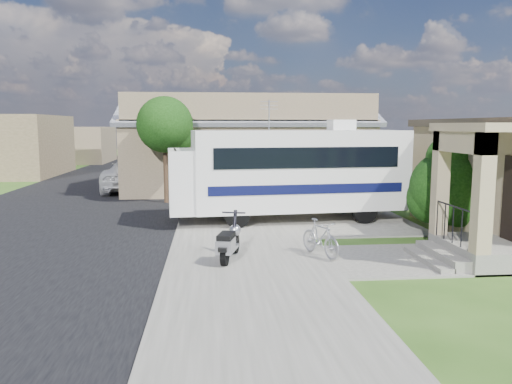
{
  "coord_description": "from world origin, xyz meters",
  "views": [
    {
      "loc": [
        -1.92,
        -12.68,
        3.34
      ],
      "look_at": [
        -0.5,
        2.5,
        1.3
      ],
      "focal_mm": 35.0,
      "sensor_mm": 36.0,
      "label": 1
    }
  ],
  "objects": [
    {
      "name": "motorhome",
      "position": [
        0.85,
        4.47,
        1.78
      ],
      "size": [
        8.29,
        3.23,
        4.16
      ],
      "rotation": [
        0.0,
        0.0,
        0.09
      ],
      "color": "silver",
      "rests_on": "ground"
    },
    {
      "name": "shrub",
      "position": [
        5.3,
        1.71,
        1.56
      ],
      "size": [
        2.48,
        2.37,
        3.05
      ],
      "color": "black",
      "rests_on": "ground"
    },
    {
      "name": "van",
      "position": [
        -6.33,
        19.73,
        0.85
      ],
      "size": [
        2.67,
        5.96,
        1.7
      ],
      "primitive_type": "imported",
      "rotation": [
        0.0,
        0.0,
        0.05
      ],
      "color": "silver",
      "rests_on": "ground"
    },
    {
      "name": "pickup_truck",
      "position": [
        -5.84,
        13.43,
        0.81
      ],
      "size": [
        3.02,
        6.0,
        1.63
      ],
      "primitive_type": "imported",
      "rotation": [
        0.0,
        0.0,
        3.2
      ],
      "color": "silver",
      "rests_on": "ground"
    },
    {
      "name": "street_slab",
      "position": [
        -7.5,
        10.0,
        0.01
      ],
      "size": [
        9.0,
        80.0,
        0.02
      ],
      "primitive_type": "cube",
      "color": "black",
      "rests_on": "ground"
    },
    {
      "name": "scooter",
      "position": [
        -1.47,
        -0.79,
        0.5
      ],
      "size": [
        0.79,
        1.7,
        1.13
      ],
      "rotation": [
        0.0,
        0.0,
        -0.26
      ],
      "color": "black",
      "rests_on": "ground"
    },
    {
      "name": "garden_hose",
      "position": [
        3.85,
        -0.35,
        0.1
      ],
      "size": [
        0.43,
        0.43,
        0.19
      ],
      "primitive_type": "cylinder",
      "color": "#166C15",
      "rests_on": "ground"
    },
    {
      "name": "walk_slab",
      "position": [
        3.0,
        -1.0,
        0.03
      ],
      "size": [
        4.0,
        3.0,
        0.05
      ],
      "primitive_type": "cube",
      "color": "#626058",
      "rests_on": "ground"
    },
    {
      "name": "ground",
      "position": [
        0.0,
        0.0,
        0.0
      ],
      "size": [
        120.0,
        120.0,
        0.0
      ],
      "primitive_type": "plane",
      "color": "#264713"
    },
    {
      "name": "street_tree_a",
      "position": [
        -3.7,
        9.05,
        3.25
      ],
      "size": [
        2.44,
        2.4,
        4.58
      ],
      "color": "black",
      "rests_on": "ground"
    },
    {
      "name": "driveway_slab",
      "position": [
        1.5,
        4.5,
        0.03
      ],
      "size": [
        7.0,
        6.0,
        0.05
      ],
      "primitive_type": "cube",
      "color": "#626058",
      "rests_on": "ground"
    },
    {
      "name": "warehouse",
      "position": [
        0.0,
        13.97,
        1.99
      ],
      "size": [
        12.5,
        8.4,
        5.04
      ],
      "color": "brown",
      "rests_on": "ground"
    },
    {
      "name": "distant_bldg_near",
      "position": [
        -15.0,
        34.0,
        1.6
      ],
      "size": [
        8.0,
        7.0,
        3.2
      ],
      "primitive_type": "cube",
      "color": "brown",
      "rests_on": "ground"
    },
    {
      "name": "bicycle",
      "position": [
        0.84,
        -0.59,
        0.47
      ],
      "size": [
        1.01,
        1.6,
        0.93
      ],
      "primitive_type": "imported",
      "rotation": [
        0.0,
        0.0,
        0.4
      ],
      "color": "#A0A0A7",
      "rests_on": "ground"
    },
    {
      "name": "street_tree_b",
      "position": [
        -3.7,
        19.05,
        3.39
      ],
      "size": [
        2.44,
        2.4,
        4.73
      ],
      "color": "black",
      "rests_on": "ground"
    },
    {
      "name": "street_tree_c",
      "position": [
        -3.7,
        28.05,
        3.1
      ],
      "size": [
        2.44,
        2.4,
        4.42
      ],
      "color": "black",
      "rests_on": "ground"
    },
    {
      "name": "sidewalk_slab",
      "position": [
        -1.0,
        10.0,
        0.03
      ],
      "size": [
        4.0,
        80.0,
        0.06
      ],
      "primitive_type": "cube",
      "color": "#626058",
      "rests_on": "ground"
    }
  ]
}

